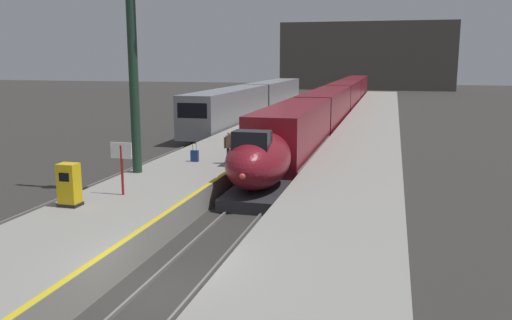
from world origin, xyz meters
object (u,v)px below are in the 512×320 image
at_px(station_column_mid, 132,50).
at_px(ticket_machine_yellow, 69,186).
at_px(passenger_near_edge, 229,145).
at_px(regional_train_adjacent, 255,101).
at_px(highspeed_train_main, 336,101).
at_px(rolling_suitcase, 195,156).
at_px(departure_info_board, 121,158).

height_order(station_column_mid, ticket_machine_yellow, station_column_mid).
height_order(station_column_mid, passenger_near_edge, station_column_mid).
distance_m(station_column_mid, ticket_machine_yellow, 7.91).
bearing_deg(station_column_mid, ticket_machine_yellow, -86.72).
bearing_deg(regional_train_adjacent, highspeed_train_main, 19.85).
relative_size(station_column_mid, passenger_near_edge, 5.70).
distance_m(rolling_suitcase, ticket_machine_yellow, 9.44).
xyz_separation_m(rolling_suitcase, departure_info_board, (-0.26, -7.34, 1.20)).
bearing_deg(ticket_machine_yellow, rolling_suitcase, 81.80).
bearing_deg(regional_train_adjacent, departure_info_board, -84.12).
relative_size(regional_train_adjacent, passenger_near_edge, 21.66).
distance_m(passenger_near_edge, ticket_machine_yellow, 9.79).
xyz_separation_m(station_column_mid, rolling_suitcase, (1.69, 3.23, -5.46)).
bearing_deg(rolling_suitcase, passenger_near_edge, -3.60).
bearing_deg(departure_info_board, rolling_suitcase, 87.96).
xyz_separation_m(station_column_mid, passenger_near_edge, (3.67, 3.11, -4.77)).
bearing_deg(departure_info_board, regional_train_adjacent, 95.88).
height_order(passenger_near_edge, departure_info_board, departure_info_board).
relative_size(regional_train_adjacent, departure_info_board, 17.26).
bearing_deg(highspeed_train_main, station_column_mid, -99.81).
distance_m(ticket_machine_yellow, departure_info_board, 2.40).
height_order(regional_train_adjacent, station_column_mid, station_column_mid).
distance_m(regional_train_adjacent, station_column_mid, 31.61).
relative_size(station_column_mid, departure_info_board, 4.54).
distance_m(station_column_mid, passenger_near_edge, 6.77).
height_order(highspeed_train_main, station_column_mid, station_column_mid).
xyz_separation_m(highspeed_train_main, passenger_near_edge, (-2.23, -31.00, 0.06)).
bearing_deg(rolling_suitcase, regional_train_adjacent, 97.93).
bearing_deg(rolling_suitcase, departure_info_board, -92.04).
bearing_deg(highspeed_train_main, passenger_near_edge, -94.12).
xyz_separation_m(passenger_near_edge, ticket_machine_yellow, (-3.32, -9.21, -0.25)).
distance_m(passenger_near_edge, departure_info_board, 7.57).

